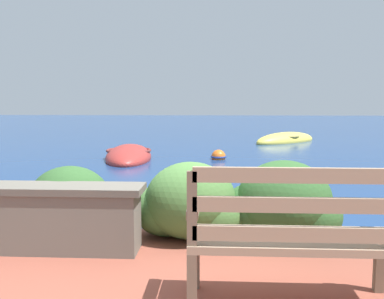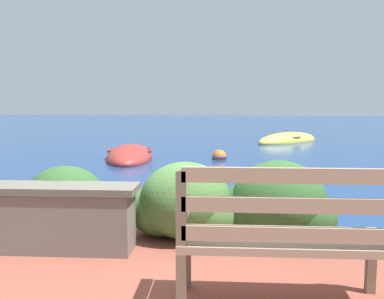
# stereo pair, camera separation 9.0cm
# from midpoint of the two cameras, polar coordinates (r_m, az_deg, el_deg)

# --- Properties ---
(ground_plane) EXTENTS (80.00, 80.00, 0.00)m
(ground_plane) POSITION_cam_midpoint_polar(r_m,az_deg,el_deg) (4.62, -9.90, -12.90)
(ground_plane) COLOR navy
(park_bench) EXTENTS (1.33, 0.48, 0.93)m
(park_bench) POSITION_cam_midpoint_polar(r_m,az_deg,el_deg) (2.78, 12.55, -10.91)
(park_bench) COLOR brown
(park_bench) RESTS_ON patio_terrace
(stone_wall) EXTENTS (2.09, 0.39, 0.58)m
(stone_wall) POSITION_cam_midpoint_polar(r_m,az_deg,el_deg) (4.07, -21.95, -8.35)
(stone_wall) COLOR #666056
(stone_wall) RESTS_ON patio_terrace
(hedge_clump_centre) EXTENTS (1.00, 0.72, 0.68)m
(hedge_clump_centre) POSITION_cam_midpoint_polar(r_m,az_deg,el_deg) (4.37, -16.68, -7.16)
(hedge_clump_centre) COLOR #284C23
(hedge_clump_centre) RESTS_ON patio_terrace
(hedge_clump_right) EXTENTS (1.08, 0.78, 0.73)m
(hedge_clump_right) POSITION_cam_midpoint_polar(r_m,az_deg,el_deg) (4.10, -1.04, -7.43)
(hedge_clump_right) COLOR #426B33
(hedge_clump_right) RESTS_ON patio_terrace
(hedge_clump_far_right) EXTENTS (1.11, 0.80, 0.75)m
(hedge_clump_far_right) POSITION_cam_midpoint_polar(r_m,az_deg,el_deg) (4.14, 11.31, -7.30)
(hedge_clump_far_right) COLOR #2D5628
(hedge_clump_far_right) RESTS_ON patio_terrace
(rowboat_nearest) EXTENTS (1.54, 3.12, 0.63)m
(rowboat_nearest) POSITION_cam_midpoint_polar(r_m,az_deg,el_deg) (11.38, -8.65, -0.96)
(rowboat_nearest) COLOR #9E2D28
(rowboat_nearest) RESTS_ON ground_plane
(rowboat_mid) EXTENTS (2.89, 2.79, 0.64)m
(rowboat_mid) POSITION_cam_midpoint_polar(r_m,az_deg,el_deg) (16.15, 12.22, 1.17)
(rowboat_mid) COLOR #DBC64C
(rowboat_mid) RESTS_ON ground_plane
(mooring_buoy) EXTENTS (0.41, 0.41, 0.37)m
(mooring_buoy) POSITION_cam_midpoint_polar(r_m,az_deg,el_deg) (11.19, 3.32, -0.97)
(mooring_buoy) COLOR orange
(mooring_buoy) RESTS_ON ground_plane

